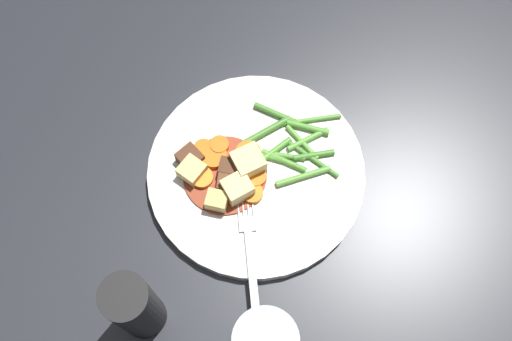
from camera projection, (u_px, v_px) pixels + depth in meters
The scene contains 33 objects.
ground_plane at pixel (256, 175), 0.81m from camera, with size 3.00×3.00×0.00m, color #26282D.
dinner_plate at pixel (256, 173), 0.80m from camera, with size 0.29×0.29×0.02m, color white.
stew_sauce at pixel (225, 175), 0.79m from camera, with size 0.11×0.11×0.00m, color #93381E.
carrot_slice_0 at pixel (220, 146), 0.80m from camera, with size 0.02×0.02×0.01m, color orange.
carrot_slice_1 at pixel (202, 178), 0.79m from camera, with size 0.03×0.03×0.01m, color orange.
carrot_slice_2 at pixel (256, 177), 0.79m from camera, with size 0.03×0.03×0.01m, color orange.
carrot_slice_3 at pixel (204, 150), 0.80m from camera, with size 0.03×0.03×0.01m, color orange.
carrot_slice_4 at pixel (252, 193), 0.78m from camera, with size 0.03×0.03×0.01m, color orange.
carrot_slice_5 at pixel (214, 156), 0.80m from camera, with size 0.03×0.03×0.01m, color orange.
carrot_slice_6 at pixel (239, 161), 0.79m from camera, with size 0.03×0.03×0.01m, color orange.
carrot_slice_7 at pixel (250, 153), 0.80m from camera, with size 0.03×0.03×0.01m, color orange.
potato_chunk_0 at pixel (238, 188), 0.77m from camera, with size 0.03×0.03×0.03m, color #EAD68C.
potato_chunk_1 at pixel (192, 171), 0.78m from camera, with size 0.03×0.03×0.02m, color #E5CC7A.
potato_chunk_2 at pixel (248, 163), 0.78m from camera, with size 0.04×0.04×0.03m, color #EAD68C.
potato_chunk_3 at pixel (217, 201), 0.77m from camera, with size 0.02×0.03×0.02m, color #DBBC6B.
meat_chunk_0 at pixel (229, 178), 0.78m from camera, with size 0.03×0.03×0.02m, color brown.
meat_chunk_1 at pixel (190, 158), 0.79m from camera, with size 0.03×0.03×0.02m, color #56331E.
meat_chunk_2 at pixel (229, 168), 0.79m from camera, with size 0.02×0.02×0.02m, color #56331E.
green_bean_0 at pixel (314, 155), 0.80m from camera, with size 0.01×0.01×0.05m, color #4C8E33.
green_bean_1 at pixel (302, 142), 0.81m from camera, with size 0.01×0.01×0.06m, color #66AD42.
green_bean_2 at pixel (286, 157), 0.80m from camera, with size 0.01×0.01×0.05m, color #599E38.
green_bean_3 at pixel (274, 151), 0.80m from camera, with size 0.01×0.01×0.06m, color #599E38.
green_bean_4 at pixel (265, 156), 0.80m from camera, with size 0.01×0.01×0.06m, color #4C8E33.
green_bean_5 at pixel (308, 139), 0.81m from camera, with size 0.01×0.01×0.06m, color #66AD42.
green_bean_6 at pixel (313, 159), 0.80m from camera, with size 0.01×0.01×0.08m, color #4C8E33.
green_bean_7 at pixel (284, 161), 0.80m from camera, with size 0.01×0.01×0.06m, color #599E38.
green_bean_8 at pixel (310, 120), 0.82m from camera, with size 0.01×0.01×0.08m, color #599E38.
green_bean_9 at pixel (276, 114), 0.82m from camera, with size 0.01×0.01×0.06m, color #4C8E33.
green_bean_10 at pixel (303, 176), 0.79m from camera, with size 0.01×0.01×0.07m, color #66AD42.
green_bean_11 at pixel (266, 131), 0.81m from camera, with size 0.01×0.01×0.07m, color #4C8E33.
green_bean_12 at pixel (308, 128), 0.81m from camera, with size 0.01×0.01×0.06m, color #599E38.
fork at pixel (250, 248), 0.76m from camera, with size 0.08×0.17×0.00m.
pepper_mill at pixel (135, 307), 0.68m from camera, with size 0.05×0.05×0.14m, color black.
Camera 1 is at (0.13, 0.26, 0.76)m, focal length 42.77 mm.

